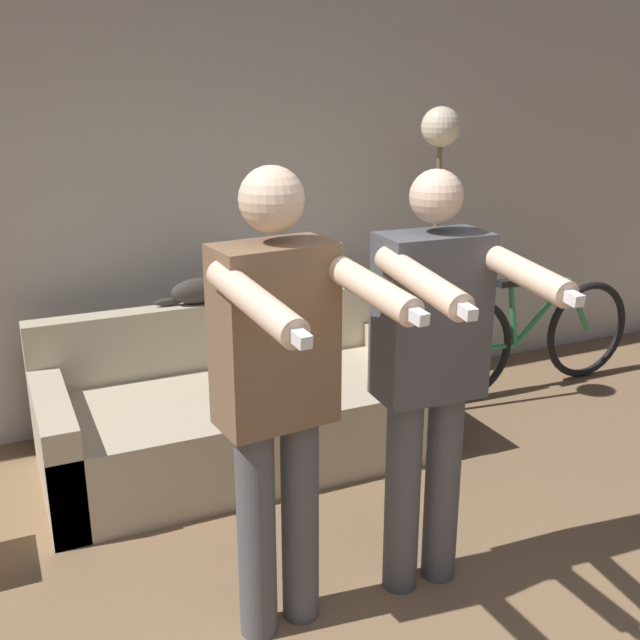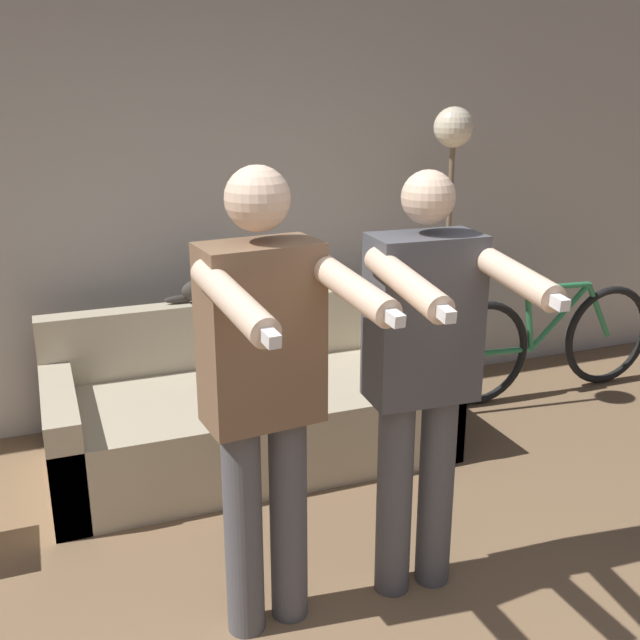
{
  "view_description": "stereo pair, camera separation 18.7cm",
  "coord_description": "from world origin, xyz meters",
  "views": [
    {
      "loc": [
        -0.84,
        -1.26,
        1.96
      ],
      "look_at": [
        0.46,
        1.6,
        0.96
      ],
      "focal_mm": 42.0,
      "sensor_mm": 36.0,
      "label": 1
    },
    {
      "loc": [
        -0.67,
        -1.33,
        1.96
      ],
      "look_at": [
        0.46,
        1.6,
        0.96
      ],
      "focal_mm": 42.0,
      "sensor_mm": 36.0,
      "label": 2
    }
  ],
  "objects": [
    {
      "name": "couch",
      "position": [
        0.31,
        2.28,
        0.26
      ],
      "size": [
        2.09,
        0.95,
        0.79
      ],
      "color": "beige",
      "rests_on": "ground_plane"
    },
    {
      "name": "floor_lamp",
      "position": [
        1.52,
        2.31,
        1.45
      ],
      "size": [
        0.26,
        0.26,
        1.84
      ],
      "color": "#756047",
      "rests_on": "ground_plane"
    },
    {
      "name": "cat",
      "position": [
        0.22,
        2.65,
        0.87
      ],
      "size": [
        0.44,
        0.13,
        0.17
      ],
      "color": "#3D3833",
      "rests_on": "couch"
    },
    {
      "name": "person_left",
      "position": [
        0.0,
        0.94,
        0.98
      ],
      "size": [
        0.52,
        0.71,
        1.72
      ],
      "rotation": [
        0.0,
        0.0,
        0.1
      ],
      "color": "#56565B",
      "rests_on": "ground_plane"
    },
    {
      "name": "wall_back",
      "position": [
        0.0,
        3.0,
        1.3
      ],
      "size": [
        10.0,
        0.05,
        2.6
      ],
      "color": "beige",
      "rests_on": "ground_plane"
    },
    {
      "name": "bicycle",
      "position": [
        2.35,
        2.41,
        0.36
      ],
      "size": [
        1.67,
        0.07,
        0.77
      ],
      "color": "black",
      "rests_on": "ground_plane"
    },
    {
      "name": "person_right",
      "position": [
        0.62,
        0.94,
        0.96
      ],
      "size": [
        0.49,
        0.69,
        1.68
      ],
      "rotation": [
        0.0,
        0.0,
        -0.05
      ],
      "color": "#56565B",
      "rests_on": "ground_plane"
    }
  ]
}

